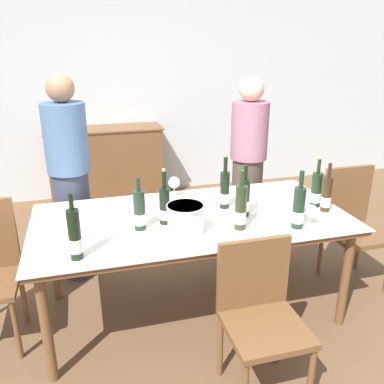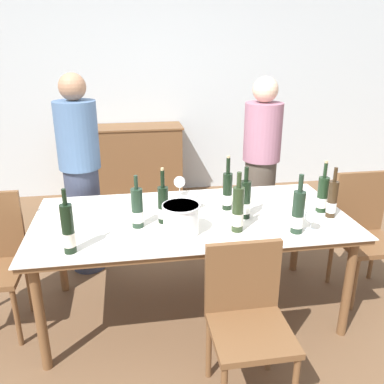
{
  "view_description": "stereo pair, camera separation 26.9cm",
  "coord_description": "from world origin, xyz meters",
  "px_view_note": "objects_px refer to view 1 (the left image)",
  "views": [
    {
      "loc": [
        -0.67,
        -2.44,
        1.88
      ],
      "look_at": [
        0.0,
        0.0,
        0.93
      ],
      "focal_mm": 38.0,
      "sensor_mm": 36.0,
      "label": 1
    },
    {
      "loc": [
        -0.4,
        -2.49,
        1.88
      ],
      "look_at": [
        0.0,
        0.0,
        0.93
      ],
      "focal_mm": 38.0,
      "sensor_mm": 36.0,
      "label": 2
    }
  ],
  "objects_px": {
    "wine_glass_0": "(311,212)",
    "wine_glass_2": "(174,183)",
    "sideboard_cabinet": "(107,165)",
    "wine_bottle_2": "(241,208)",
    "ice_bucket": "(185,219)",
    "person_host": "(70,181)",
    "wine_bottle_8": "(316,191)",
    "wine_glass_1": "(191,196)",
    "wine_bottle_6": "(299,209)",
    "chair_near_front": "(260,309)",
    "person_guest_left": "(248,166)",
    "wine_bottle_7": "(140,211)",
    "wine_bottle_3": "(327,195)",
    "dining_table": "(192,225)",
    "chair_right_end": "(352,219)",
    "wine_bottle_4": "(165,206)",
    "wine_bottle_1": "(244,198)",
    "wine_bottle_5": "(225,190)"
  },
  "relations": [
    {
      "from": "wine_bottle_8",
      "to": "person_guest_left",
      "type": "xyz_separation_m",
      "value": [
        -0.14,
        0.91,
        -0.07
      ]
    },
    {
      "from": "wine_bottle_8",
      "to": "person_guest_left",
      "type": "relative_size",
      "value": 0.23
    },
    {
      "from": "wine_bottle_5",
      "to": "ice_bucket",
      "type": "bearing_deg",
      "value": -138.32
    },
    {
      "from": "wine_glass_0",
      "to": "wine_bottle_2",
      "type": "bearing_deg",
      "value": 171.22
    },
    {
      "from": "ice_bucket",
      "to": "wine_bottle_6",
      "type": "xyz_separation_m",
      "value": [
        0.71,
        -0.1,
        0.03
      ]
    },
    {
      "from": "wine_bottle_7",
      "to": "wine_bottle_3",
      "type": "bearing_deg",
      "value": -2.18
    },
    {
      "from": "dining_table",
      "to": "chair_right_end",
      "type": "bearing_deg",
      "value": 3.81
    },
    {
      "from": "wine_glass_1",
      "to": "wine_glass_2",
      "type": "relative_size",
      "value": 0.89
    },
    {
      "from": "wine_bottle_2",
      "to": "wine_bottle_5",
      "type": "bearing_deg",
      "value": 86.58
    },
    {
      "from": "wine_bottle_6",
      "to": "wine_bottle_3",
      "type": "bearing_deg",
      "value": 30.5
    },
    {
      "from": "chair_right_end",
      "to": "wine_bottle_1",
      "type": "bearing_deg",
      "value": -171.14
    },
    {
      "from": "ice_bucket",
      "to": "wine_bottle_5",
      "type": "distance_m",
      "value": 0.5
    },
    {
      "from": "person_host",
      "to": "wine_glass_0",
      "type": "bearing_deg",
      "value": -35.86
    },
    {
      "from": "sideboard_cabinet",
      "to": "wine_bottle_2",
      "type": "distance_m",
      "value": 2.77
    },
    {
      "from": "wine_bottle_8",
      "to": "sideboard_cabinet",
      "type": "bearing_deg",
      "value": 118.36
    },
    {
      "from": "wine_bottle_2",
      "to": "chair_near_front",
      "type": "xyz_separation_m",
      "value": [
        -0.07,
        -0.49,
        -0.39
      ]
    },
    {
      "from": "wine_bottle_6",
      "to": "ice_bucket",
      "type": "bearing_deg",
      "value": 171.91
    },
    {
      "from": "wine_bottle_7",
      "to": "chair_right_end",
      "type": "bearing_deg",
      "value": 6.2
    },
    {
      "from": "wine_bottle_2",
      "to": "wine_bottle_8",
      "type": "relative_size",
      "value": 1.05
    },
    {
      "from": "dining_table",
      "to": "person_guest_left",
      "type": "height_order",
      "value": "person_guest_left"
    },
    {
      "from": "wine_glass_2",
      "to": "wine_bottle_2",
      "type": "bearing_deg",
      "value": -66.88
    },
    {
      "from": "wine_bottle_8",
      "to": "wine_glass_0",
      "type": "bearing_deg",
      "value": -126.27
    },
    {
      "from": "wine_bottle_7",
      "to": "person_host",
      "type": "bearing_deg",
      "value": 116.59
    },
    {
      "from": "ice_bucket",
      "to": "person_host",
      "type": "xyz_separation_m",
      "value": [
        -0.69,
        0.99,
        -0.02
      ]
    },
    {
      "from": "person_host",
      "to": "wine_glass_2",
      "type": "bearing_deg",
      "value": -25.33
    },
    {
      "from": "wine_bottle_2",
      "to": "chair_near_front",
      "type": "height_order",
      "value": "wine_bottle_2"
    },
    {
      "from": "wine_bottle_4",
      "to": "wine_glass_2",
      "type": "bearing_deg",
      "value": 69.65
    },
    {
      "from": "wine_glass_2",
      "to": "chair_near_front",
      "type": "xyz_separation_m",
      "value": [
        0.21,
        -1.14,
        -0.36
      ]
    },
    {
      "from": "wine_bottle_1",
      "to": "wine_glass_0",
      "type": "xyz_separation_m",
      "value": [
        0.35,
        -0.26,
        -0.03
      ]
    },
    {
      "from": "wine_bottle_4",
      "to": "chair_right_end",
      "type": "xyz_separation_m",
      "value": [
        1.55,
        0.14,
        -0.34
      ]
    },
    {
      "from": "ice_bucket",
      "to": "wine_glass_1",
      "type": "distance_m",
      "value": 0.38
    },
    {
      "from": "wine_bottle_7",
      "to": "wine_bottle_2",
      "type": "bearing_deg",
      "value": -14.59
    },
    {
      "from": "wine_bottle_3",
      "to": "wine_glass_1",
      "type": "relative_size",
      "value": 2.43
    },
    {
      "from": "dining_table",
      "to": "person_host",
      "type": "height_order",
      "value": "person_host"
    },
    {
      "from": "person_guest_left",
      "to": "wine_bottle_2",
      "type": "bearing_deg",
      "value": -114.95
    },
    {
      "from": "wine_glass_1",
      "to": "chair_near_front",
      "type": "bearing_deg",
      "value": -80.02
    },
    {
      "from": "wine_bottle_5",
      "to": "wine_glass_1",
      "type": "xyz_separation_m",
      "value": [
        -0.24,
        0.03,
        -0.03
      ]
    },
    {
      "from": "wine_bottle_4",
      "to": "wine_glass_2",
      "type": "distance_m",
      "value": 0.48
    },
    {
      "from": "ice_bucket",
      "to": "chair_near_front",
      "type": "distance_m",
      "value": 0.68
    },
    {
      "from": "chair_near_front",
      "to": "wine_bottle_4",
      "type": "bearing_deg",
      "value": 118.51
    },
    {
      "from": "dining_table",
      "to": "wine_bottle_6",
      "type": "height_order",
      "value": "wine_bottle_6"
    },
    {
      "from": "dining_table",
      "to": "ice_bucket",
      "type": "distance_m",
      "value": 0.3
    },
    {
      "from": "sideboard_cabinet",
      "to": "wine_bottle_5",
      "type": "distance_m",
      "value": 2.44
    },
    {
      "from": "ice_bucket",
      "to": "wine_bottle_3",
      "type": "bearing_deg",
      "value": 4.93
    },
    {
      "from": "sideboard_cabinet",
      "to": "person_guest_left",
      "type": "xyz_separation_m",
      "value": [
        1.18,
        -1.54,
        0.35
      ]
    },
    {
      "from": "wine_glass_0",
      "to": "wine_glass_2",
      "type": "xyz_separation_m",
      "value": [
        -0.74,
        0.72,
        0.02
      ]
    },
    {
      "from": "dining_table",
      "to": "wine_bottle_4",
      "type": "xyz_separation_m",
      "value": [
        -0.2,
        -0.05,
        0.18
      ]
    },
    {
      "from": "ice_bucket",
      "to": "wine_bottle_8",
      "type": "distance_m",
      "value": 1.03
    },
    {
      "from": "sideboard_cabinet",
      "to": "wine_glass_2",
      "type": "height_order",
      "value": "wine_glass_2"
    },
    {
      "from": "sideboard_cabinet",
      "to": "wine_bottle_4",
      "type": "distance_m",
      "value": 2.5
    }
  ]
}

